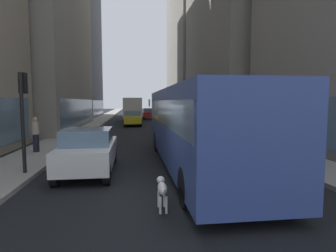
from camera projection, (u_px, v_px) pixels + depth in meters
name	position (u px, v px, depth m)	size (l,w,h in m)	color
ground_plane	(140.00, 118.00, 42.18)	(120.00, 120.00, 0.00)	black
sidewalk_left	(103.00, 118.00, 41.44)	(2.40, 110.00, 0.15)	gray
sidewalk_right	(177.00, 118.00, 42.91)	(2.40, 110.00, 0.15)	gray
building_left_far	(63.00, 16.00, 43.34)	(10.09, 16.89, 32.15)	#4C515B
building_right_far	(203.00, 12.00, 50.62)	(11.04, 19.95, 38.20)	gray
transit_bus	(194.00, 122.00, 10.79)	(2.78, 11.53, 3.05)	#33478C
car_silver_sedan	(188.00, 126.00, 20.02)	(1.91, 4.28, 1.62)	#B7BABF
car_white_van	(89.00, 150.00, 9.88)	(1.76, 3.99, 1.62)	silver
car_yellow_taxi	(133.00, 118.00, 29.27)	(1.78, 4.00, 1.62)	yellow
car_black_suv	(173.00, 119.00, 27.38)	(1.71, 3.97, 1.62)	black
car_red_coupe	(149.00, 113.00, 40.73)	(1.76, 4.14, 1.62)	red
box_truck	(132.00, 109.00, 36.47)	(2.30, 7.50, 3.05)	silver
dalmatian_dog	(162.00, 188.00, 6.53)	(0.22, 0.96, 0.72)	white
pedestrian_in_coat	(36.00, 134.00, 13.24)	(0.34, 0.34, 1.69)	#1E1E2D
traffic_light_near	(23.00, 106.00, 9.28)	(0.24, 0.41, 3.40)	black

